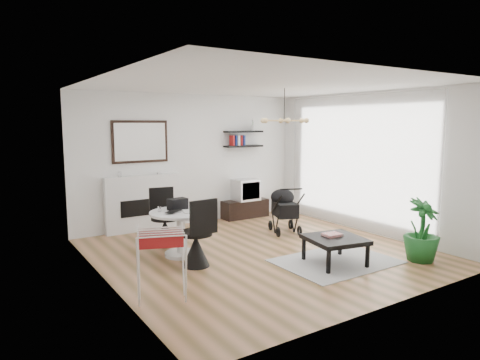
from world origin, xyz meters
TOP-DOWN VIEW (x-y plane):
  - floor at (0.00, 0.00)m, footprint 5.00×5.00m
  - ceiling at (0.00, 0.00)m, footprint 5.00×5.00m
  - wall_back at (0.00, 2.50)m, footprint 5.00×0.00m
  - wall_left at (-2.50, 0.00)m, footprint 0.00×5.00m
  - wall_right at (2.50, 0.00)m, footprint 0.00×5.00m
  - sheer_curtain at (2.40, 0.20)m, footprint 0.04×3.60m
  - fireplace at (-1.10, 2.42)m, footprint 1.50×0.17m
  - shelf_lower at (1.23, 2.37)m, footprint 0.90×0.25m
  - shelf_upper at (1.23, 2.37)m, footprint 0.90×0.25m
  - pendant_lamp at (0.70, 0.30)m, footprint 0.90×0.90m
  - tv_console at (1.23, 2.30)m, footprint 1.07×0.37m
  - crt_tv at (1.23, 2.30)m, footprint 0.54×0.47m
  - dining_table at (-1.17, 0.54)m, footprint 0.98×0.98m
  - laptop at (-1.27, 0.50)m, footprint 0.40×0.39m
  - black_bag at (-1.14, 0.72)m, footprint 0.32×0.22m
  - newspaper at (-0.98, 0.44)m, footprint 0.43×0.38m
  - drinking_glass at (-1.46, 0.72)m, footprint 0.05×0.05m
  - chair_far at (-1.16, 1.24)m, footprint 0.48×0.50m
  - chair_near at (-1.20, -0.06)m, footprint 0.49×0.51m
  - drying_rack at (-2.12, -0.94)m, footprint 0.73×0.71m
  - stroller at (1.15, 0.83)m, footprint 0.70×0.85m
  - rug at (0.69, -1.03)m, footprint 1.77×1.28m
  - coffee_table at (0.59, -1.09)m, footprint 0.91×0.91m
  - magazines at (0.60, -1.01)m, footprint 0.28×0.23m
  - potted_plant at (1.82, -1.70)m, footprint 0.58×0.58m

SIDE VIEW (x-z plane):
  - floor at x=0.00m, z-range 0.00..0.00m
  - rug at x=0.69m, z-range 0.00..0.01m
  - tv_console at x=1.23m, z-range 0.00..0.40m
  - chair_far at x=-1.16m, z-range -0.18..0.81m
  - chair_near at x=-1.20m, z-range -0.19..0.84m
  - coffee_table at x=0.59m, z-range 0.17..0.57m
  - stroller at x=1.15m, z-range -0.07..0.87m
  - magazines at x=0.60m, z-range 0.41..0.45m
  - drying_rack at x=-2.12m, z-range 0.02..0.89m
  - dining_table at x=-1.17m, z-range 0.12..0.83m
  - potted_plant at x=1.82m, z-range 0.00..0.97m
  - crt_tv at x=1.23m, z-range 0.40..0.87m
  - fireplace at x=-1.10m, z-range -0.39..1.77m
  - newspaper at x=-0.98m, z-range 0.72..0.73m
  - laptop at x=-1.27m, z-range 0.72..0.75m
  - drinking_glass at x=-1.46m, z-range 0.72..0.81m
  - black_bag at x=-1.14m, z-range 0.72..0.90m
  - wall_back at x=0.00m, z-range -1.15..3.85m
  - wall_left at x=-2.50m, z-range -1.15..3.85m
  - wall_right at x=2.50m, z-range -1.15..3.85m
  - sheer_curtain at x=2.40m, z-range 0.05..2.65m
  - shelf_lower at x=1.23m, z-range 1.58..1.62m
  - shelf_upper at x=1.23m, z-range 1.90..1.94m
  - pendant_lamp at x=0.70m, z-range 2.10..2.20m
  - ceiling at x=0.00m, z-range 2.70..2.70m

